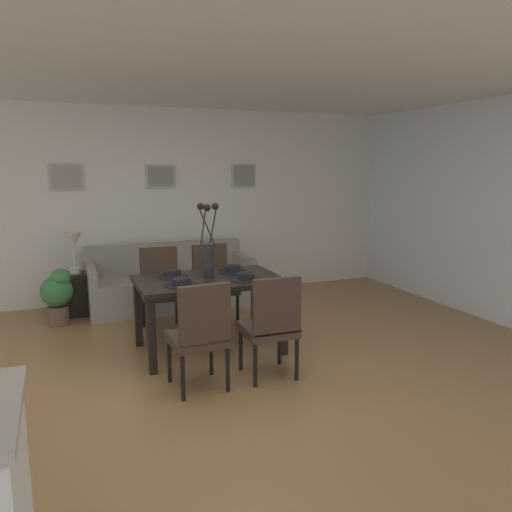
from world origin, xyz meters
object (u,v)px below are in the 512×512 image
Objects in this scene: framed_picture_center at (161,176)px; dining_chair_far_right at (213,280)px; side_table at (76,294)px; centerpiece_vase at (208,250)px; bowl_near_left at (182,281)px; bowl_far_right at (232,268)px; dining_table at (209,287)px; dining_chair_near_left at (200,331)px; bowl_near_right at (172,273)px; table_lamp at (73,244)px; dining_chair_far_left at (272,322)px; potted_plant at (57,294)px; dining_chair_near_right at (161,285)px; framed_picture_left at (66,177)px; framed_picture_right at (244,176)px; bowl_far_left at (246,276)px; sofa at (171,285)px.

dining_chair_far_right is at bearing -77.78° from framed_picture_center.
centerpiece_vase is at bearing -56.59° from side_table.
bowl_far_right is at bearing 32.39° from bowl_near_left.
centerpiece_vase is at bearing -147.70° from bowl_far_right.
dining_table is 1.52× the size of dining_chair_near_left.
table_lamp is (-0.87, 1.59, 0.11)m from bowl_near_right.
bowl_near_right is at bearing -133.77° from dining_chair_far_right.
bowl_near_right is at bearing -98.80° from framed_picture_center.
bowl_far_right is at bearing 89.26° from dining_chair_far_left.
dining_chair_far_right is 0.70m from bowl_far_right.
table_lamp reaches higher than potted_plant.
bowl_near_left is at bearing -147.61° from dining_table.
dining_chair_near_right is 2.27× the size of framed_picture_center.
framed_picture_center is at bearing 83.90° from dining_chair_near_left.
side_table is at bearing 123.41° from centerpiece_vase.
dining_chair_far_left is at bearing -84.45° from framed_picture_center.
dining_chair_near_left is 1.00× the size of dining_chair_near_right.
dining_chair_far_left is 1.10m from bowl_far_right.
framed_picture_left is (-1.20, 2.23, 0.66)m from centerpiece_vase.
centerpiece_vase is at bearing 55.35° from dining_table.
bowl_far_right reaches higher than potted_plant.
dining_table is 8.24× the size of bowl_near_left.
framed_picture_right is at bearing 42.45° from dining_chair_near_right.
framed_picture_right is at bearing 53.31° from bowl_near_right.
framed_picture_center is (0.31, 1.38, 1.17)m from dining_chair_near_right.
dining_chair_far_left is 2.56× the size of framed_picture_right.
table_lamp reaches higher than side_table.
dining_chair_far_right is 1.78m from side_table.
bowl_far_left is 0.25× the size of potted_plant.
dining_table is 3.90× the size of framed_picture_right.
centerpiece_vase is 2.05× the size of framed_picture_right.
dining_table is 1.52× the size of dining_chair_near_right.
dining_chair_near_left is at bearing -96.99° from sofa.
framed_picture_right is (0.89, 2.04, 0.90)m from bowl_far_right.
framed_picture_center is at bearing 81.20° from bowl_near_right.
bowl_far_left is (0.01, -1.04, 0.27)m from dining_chair_far_right.
dining_chair_near_right is 5.41× the size of bowl_far_left.
dining_chair_far_left is at bearing -59.92° from bowl_near_right.
dining_chair_far_left is 0.72m from bowl_far_left.
centerpiece_vase reaches higher than dining_chair_near_left.
side_table is (-1.18, 1.79, -0.76)m from centerpiece_vase.
sofa is 1.92m from framed_picture_right.
framed_picture_right is at bearing 70.00° from bowl_far_left.
side_table is 1.27× the size of framed_picture_left.
framed_picture_center reaches higher than sofa.
framed_picture_center is at bearing 0.00° from framed_picture_left.
dining_table is at bearing -56.63° from side_table.
dining_chair_far_right is at bearing -32.63° from table_lamp.
framed_picture_right is (2.40, 0.00, -0.00)m from framed_picture_left.
dining_chair_near_right is 1.08m from bowl_near_left.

